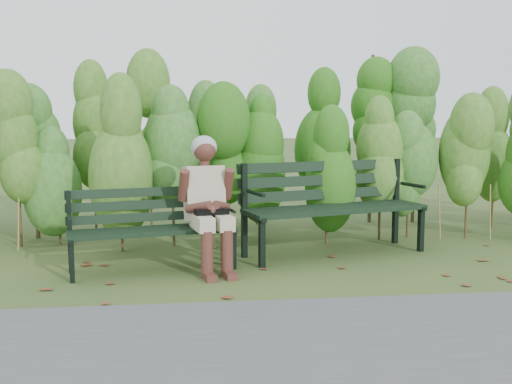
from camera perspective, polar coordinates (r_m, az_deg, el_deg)
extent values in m
plane|color=#304C22|center=(5.88, 0.39, -7.69)|extent=(80.00, 80.00, 0.00)
cube|color=#474749|center=(3.82, 4.57, -15.94)|extent=(60.00, 2.50, 0.01)
cylinder|color=#47381E|center=(7.33, -22.85, -2.12)|extent=(0.03, 0.03, 0.80)
ellipsoid|color=#356B1F|center=(7.26, -23.09, 2.88)|extent=(0.64, 0.64, 1.44)
cylinder|color=#47381E|center=(7.18, -18.16, -2.09)|extent=(0.03, 0.03, 0.80)
ellipsoid|color=#356B1F|center=(7.11, -18.36, 3.01)|extent=(0.64, 0.64, 1.44)
cylinder|color=#47381E|center=(7.08, -13.30, -2.05)|extent=(0.03, 0.03, 0.80)
ellipsoid|color=#356B1F|center=(7.01, -13.45, 3.12)|extent=(0.64, 0.64, 1.44)
cylinder|color=#47381E|center=(7.03, -8.35, -2.00)|extent=(0.03, 0.03, 0.80)
ellipsoid|color=#356B1F|center=(6.96, -8.44, 3.21)|extent=(0.64, 0.64, 1.44)
cylinder|color=#47381E|center=(7.04, -3.36, -1.93)|extent=(0.03, 0.03, 0.80)
ellipsoid|color=#356B1F|center=(6.97, -3.40, 3.28)|extent=(0.64, 0.64, 1.44)
cylinder|color=#47381E|center=(7.10, 1.57, -1.84)|extent=(0.03, 0.03, 0.80)
ellipsoid|color=#356B1F|center=(7.03, 1.59, 3.32)|extent=(0.64, 0.64, 1.44)
cylinder|color=#47381E|center=(7.21, 6.39, -1.75)|extent=(0.03, 0.03, 0.80)
ellipsoid|color=#356B1F|center=(7.14, 6.46, 3.34)|extent=(0.64, 0.64, 1.44)
cylinder|color=#47381E|center=(7.37, 11.03, -1.64)|extent=(0.03, 0.03, 0.80)
ellipsoid|color=#356B1F|center=(7.31, 11.15, 3.33)|extent=(0.64, 0.64, 1.44)
cylinder|color=#47381E|center=(7.58, 15.45, -1.53)|extent=(0.03, 0.03, 0.80)
ellipsoid|color=#356B1F|center=(7.51, 15.61, 3.30)|extent=(0.64, 0.64, 1.44)
cylinder|color=#47381E|center=(7.83, 19.60, -1.42)|extent=(0.03, 0.03, 0.80)
ellipsoid|color=#356B1F|center=(7.77, 19.80, 3.26)|extent=(0.64, 0.64, 1.44)
cylinder|color=#47381E|center=(8.25, -20.54, 0.00)|extent=(0.04, 0.04, 1.10)
ellipsoid|color=#325A19|center=(8.19, -20.81, 6.12)|extent=(0.70, 0.70, 1.98)
cylinder|color=#47381E|center=(8.09, -15.26, 0.08)|extent=(0.04, 0.04, 1.10)
ellipsoid|color=#325A19|center=(8.04, -15.46, 6.31)|extent=(0.70, 0.70, 1.98)
cylinder|color=#47381E|center=(8.01, -9.83, 0.15)|extent=(0.04, 0.04, 1.10)
ellipsoid|color=#325A19|center=(7.96, -9.96, 6.46)|extent=(0.70, 0.70, 1.98)
cylinder|color=#47381E|center=(8.01, -4.33, 0.23)|extent=(0.04, 0.04, 1.10)
ellipsoid|color=#325A19|center=(7.95, -4.39, 6.54)|extent=(0.70, 0.70, 1.98)
cylinder|color=#47381E|center=(8.07, 1.12, 0.30)|extent=(0.04, 0.04, 1.10)
ellipsoid|color=#325A19|center=(8.02, 1.14, 6.56)|extent=(0.70, 0.70, 1.98)
cylinder|color=#47381E|center=(8.21, 6.44, 0.37)|extent=(0.04, 0.04, 1.10)
ellipsoid|color=#325A19|center=(8.16, 6.53, 6.53)|extent=(0.70, 0.70, 1.98)
cylinder|color=#47381E|center=(8.42, 11.54, 0.44)|extent=(0.04, 0.04, 1.10)
ellipsoid|color=#325A19|center=(8.36, 11.69, 6.44)|extent=(0.70, 0.70, 1.98)
cylinder|color=#47381E|center=(8.69, 16.36, 0.49)|extent=(0.04, 0.04, 1.10)
ellipsoid|color=#325A19|center=(8.63, 16.56, 6.31)|extent=(0.70, 0.70, 1.98)
cylinder|color=#47381E|center=(9.01, 20.87, 0.54)|extent=(0.04, 0.04, 1.10)
ellipsoid|color=#325A19|center=(8.96, 21.11, 6.14)|extent=(0.70, 0.70, 1.98)
cube|color=brown|center=(5.53, -4.33, -8.62)|extent=(0.09, 0.10, 0.01)
cube|color=brown|center=(6.84, 8.39, -5.64)|extent=(0.11, 0.11, 0.01)
cube|color=brown|center=(5.51, 3.02, -8.67)|extent=(0.09, 0.07, 0.01)
cube|color=brown|center=(5.40, -15.09, -9.25)|extent=(0.08, 0.10, 0.01)
cube|color=brown|center=(5.33, 12.02, -9.37)|extent=(0.09, 0.11, 0.01)
cube|color=brown|center=(6.12, 22.61, -7.63)|extent=(0.11, 0.11, 0.01)
cube|color=brown|center=(4.70, -6.87, -11.50)|extent=(0.11, 0.11, 0.01)
cube|color=brown|center=(6.64, 13.21, -6.13)|extent=(0.09, 0.07, 0.01)
cube|color=brown|center=(5.34, -1.33, -9.17)|extent=(0.11, 0.11, 0.01)
cube|color=brown|center=(5.67, 12.60, -8.40)|extent=(0.11, 0.10, 0.01)
cube|color=brown|center=(6.07, -19.51, -7.60)|extent=(0.11, 0.11, 0.01)
cube|color=brown|center=(5.79, -19.27, -8.29)|extent=(0.10, 0.11, 0.01)
cube|color=brown|center=(5.75, 14.02, -8.22)|extent=(0.10, 0.11, 0.01)
cube|color=brown|center=(5.46, 17.31, -9.15)|extent=(0.07, 0.09, 0.01)
cube|color=brown|center=(7.09, 18.81, -5.50)|extent=(0.10, 0.08, 0.01)
cube|color=brown|center=(6.38, 22.69, -7.04)|extent=(0.11, 0.11, 0.01)
cube|color=brown|center=(7.67, 22.33, -4.73)|extent=(0.10, 0.11, 0.01)
cube|color=brown|center=(6.46, -12.26, -6.49)|extent=(0.11, 0.10, 0.01)
cube|color=brown|center=(7.04, 21.21, -5.68)|extent=(0.10, 0.11, 0.01)
cube|color=brown|center=(6.39, 11.71, -6.62)|extent=(0.09, 0.10, 0.01)
cube|color=brown|center=(4.97, 2.78, -10.44)|extent=(0.10, 0.08, 0.01)
cube|color=black|center=(5.77, -9.54, -3.97)|extent=(1.60, 0.44, 0.04)
cube|color=black|center=(5.88, -9.71, -3.77)|extent=(1.60, 0.44, 0.04)
cube|color=black|center=(5.99, -9.89, -3.57)|extent=(1.60, 0.44, 0.04)
cube|color=black|center=(6.10, -10.05, -3.39)|extent=(1.60, 0.44, 0.04)
cube|color=black|center=(6.16, -10.19, -2.35)|extent=(1.59, 0.39, 0.09)
cube|color=black|center=(6.15, -10.23, -1.18)|extent=(1.59, 0.39, 0.09)
cube|color=black|center=(6.15, -10.28, -0.01)|extent=(1.59, 0.39, 0.09)
cube|color=black|center=(5.73, -17.14, -6.32)|extent=(0.05, 0.05, 0.40)
cube|color=black|center=(6.07, -17.33, -3.65)|extent=(0.05, 0.05, 0.81)
cube|color=black|center=(5.87, -17.26, -4.18)|extent=(0.14, 0.45, 0.04)
cylinder|color=black|center=(5.79, -17.32, -2.35)|extent=(0.10, 0.34, 0.03)
cube|color=black|center=(5.97, -2.13, -5.48)|extent=(0.05, 0.05, 0.40)
cube|color=black|center=(6.29, -3.15, -2.97)|extent=(0.05, 0.05, 0.81)
cube|color=black|center=(6.10, -2.62, -3.45)|extent=(0.14, 0.45, 0.04)
cylinder|color=black|center=(6.03, -2.52, -1.68)|extent=(0.10, 0.34, 0.03)
cube|color=black|center=(6.43, 8.55, -1.86)|extent=(2.00, 0.68, 0.05)
cube|color=black|center=(6.55, 7.91, -1.69)|extent=(2.00, 0.68, 0.05)
cube|color=black|center=(6.67, 7.30, -1.52)|extent=(2.00, 0.68, 0.05)
cube|color=black|center=(6.79, 6.71, -1.36)|extent=(2.00, 0.68, 0.05)
cube|color=black|center=(6.86, 6.30, -0.21)|extent=(1.98, 0.62, 0.12)
cube|color=black|center=(6.86, 6.25, 1.12)|extent=(1.98, 0.62, 0.12)
cube|color=black|center=(6.86, 6.20, 2.45)|extent=(1.98, 0.62, 0.12)
cube|color=black|center=(6.02, 0.57, -4.85)|extent=(0.07, 0.07, 0.51)
cube|color=black|center=(6.42, -1.12, -1.79)|extent=(0.07, 0.07, 1.02)
cube|color=black|center=(6.18, -0.25, -2.34)|extent=(0.21, 0.56, 0.05)
cylinder|color=black|center=(6.10, -0.05, -0.11)|extent=(0.16, 0.42, 0.04)
cube|color=black|center=(7.00, 15.44, -3.42)|extent=(0.07, 0.07, 0.51)
cube|color=black|center=(7.35, 13.17, -0.86)|extent=(0.07, 0.07, 1.02)
cube|color=black|center=(7.14, 14.38, -1.30)|extent=(0.21, 0.56, 0.05)
cylinder|color=black|center=(7.07, 14.72, 0.64)|extent=(0.16, 0.42, 0.04)
cube|color=#BEB592|center=(5.78, -5.16, -2.90)|extent=(0.24, 0.48, 0.14)
cube|color=#BEB592|center=(5.83, -3.31, -2.80)|extent=(0.24, 0.48, 0.14)
cylinder|color=#502820|center=(5.66, -4.69, -5.97)|extent=(0.14, 0.14, 0.45)
cylinder|color=#502820|center=(5.71, -2.79, -5.84)|extent=(0.14, 0.14, 0.45)
cube|color=#502820|center=(5.63, -4.45, -8.05)|extent=(0.14, 0.23, 0.06)
cube|color=#502820|center=(5.68, -2.53, -7.90)|extent=(0.14, 0.23, 0.06)
cube|color=#BEB592|center=(6.05, -4.95, -0.08)|extent=(0.44, 0.35, 0.56)
cylinder|color=#502820|center=(6.00, -4.93, 2.66)|extent=(0.10, 0.10, 0.11)
sphere|color=#502820|center=(5.98, -4.92, 4.00)|extent=(0.23, 0.23, 0.23)
ellipsoid|color=gray|center=(6.00, -4.98, 4.27)|extent=(0.26, 0.25, 0.24)
cylinder|color=#502820|center=(5.90, -6.89, 0.62)|extent=(0.14, 0.24, 0.33)
cylinder|color=#502820|center=(6.01, -2.66, 0.78)|extent=(0.14, 0.24, 0.33)
cylinder|color=#502820|center=(5.82, -5.48, -1.44)|extent=(0.28, 0.25, 0.14)
cylinder|color=#502820|center=(5.87, -3.33, -1.34)|extent=(0.20, 0.30, 0.14)
sphere|color=#502820|center=(5.78, -4.24, -1.69)|extent=(0.12, 0.12, 0.12)
cube|color=black|center=(5.81, -4.26, -2.41)|extent=(0.34, 0.20, 0.17)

